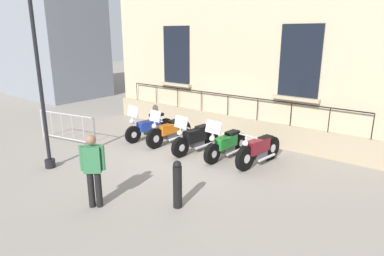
% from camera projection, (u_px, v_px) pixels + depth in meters
% --- Properties ---
extents(ground_plane, '(60.00, 60.00, 0.00)m').
position_uv_depth(ground_plane, '(191.00, 153.00, 10.65)').
color(ground_plane, gray).
extents(building_facade, '(0.82, 11.20, 7.14)m').
position_uv_depth(building_facade, '(236.00, 40.00, 11.66)').
color(building_facade, '#C6B28E').
rests_on(building_facade, ground_plane).
extents(motorcycle_blue, '(2.11, 0.68, 1.30)m').
position_uv_depth(motorcycle_blue, '(150.00, 127.00, 11.96)').
color(motorcycle_blue, black).
rests_on(motorcycle_blue, ground_plane).
extents(motorcycle_orange, '(2.02, 0.56, 1.27)m').
position_uv_depth(motorcycle_orange, '(169.00, 132.00, 11.38)').
color(motorcycle_orange, black).
rests_on(motorcycle_orange, ground_plane).
extents(motorcycle_black, '(2.04, 0.63, 1.28)m').
position_uv_depth(motorcycle_black, '(196.00, 139.00, 10.62)').
color(motorcycle_black, black).
rests_on(motorcycle_black, ground_plane).
extents(motorcycle_green, '(1.99, 0.65, 1.28)m').
position_uv_depth(motorcycle_green, '(226.00, 145.00, 10.11)').
color(motorcycle_green, black).
rests_on(motorcycle_green, ground_plane).
extents(motorcycle_maroon, '(1.98, 0.65, 0.99)m').
position_uv_depth(motorcycle_maroon, '(259.00, 150.00, 9.57)').
color(motorcycle_maroon, black).
rests_on(motorcycle_maroon, ground_plane).
extents(lamppost, '(0.35, 0.35, 5.06)m').
position_uv_depth(lamppost, '(37.00, 61.00, 8.66)').
color(lamppost, black).
rests_on(lamppost, ground_plane).
extents(crowd_barrier, '(0.52, 2.48, 1.05)m').
position_uv_depth(crowd_barrier, '(67.00, 127.00, 11.45)').
color(crowd_barrier, '#B7B7BF').
rests_on(crowd_barrier, ground_plane).
extents(bollard, '(0.20, 0.20, 1.08)m').
position_uv_depth(bollard, '(177.00, 184.00, 7.17)').
color(bollard, black).
rests_on(bollard, ground_plane).
extents(pedestrian_standing, '(0.40, 0.42, 1.65)m').
position_uv_depth(pedestrian_standing, '(93.00, 167.00, 7.09)').
color(pedestrian_standing, black).
rests_on(pedestrian_standing, ground_plane).
extents(distant_building, '(3.91, 7.20, 7.78)m').
position_uv_depth(distant_building, '(46.00, 30.00, 20.04)').
color(distant_building, gray).
rests_on(distant_building, ground_plane).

